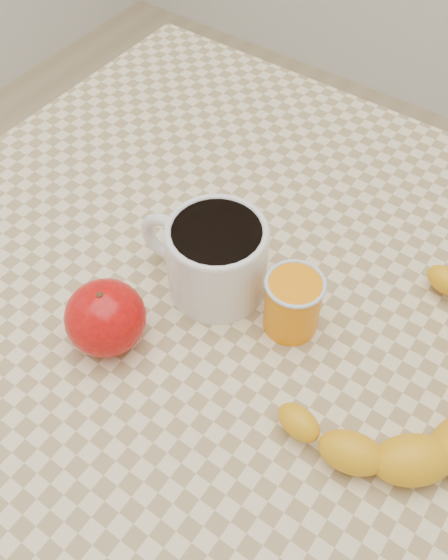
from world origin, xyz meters
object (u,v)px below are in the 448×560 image
Objects in this scene: coffee_mug at (214,255)px; apple at (106,318)px; table at (224,335)px; orange_juice_glass at (293,303)px; banana at (416,379)px.

coffee_mug is 0.13m from apple.
orange_juice_glass is at bearing 3.67° from table.
table is at bearing -176.33° from orange_juice_glass.
banana is at bearing 0.75° from coffee_mug.
orange_juice_glass is 0.19× the size of banana.
apple is at bearing -110.79° from coffee_mug.
table is 7.69× the size of apple.
coffee_mug is 0.23m from banana.
coffee_mug reaches higher than banana.
coffee_mug is at bearing -158.88° from banana.
apple reaches higher than orange_juice_glass.
banana is at bearing 23.91° from apple.
apple is at bearing -116.81° from table.
apple reaches higher than table.
coffee_mug reaches higher than apple.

